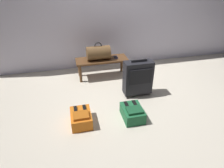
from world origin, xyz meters
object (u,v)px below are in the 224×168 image
Objects in this scene: duffel_bag_brown at (98,53)px; backpack_green at (132,113)px; bench at (102,62)px; cell_phone at (116,57)px; suitcase_upright_charcoal at (138,77)px; backpack_orange at (81,118)px.

backpack_green is (0.24, -1.36, -0.42)m from duffel_bag_brown.
cell_phone reaches higher than bench.
suitcase_upright_charcoal is 1.73× the size of backpack_orange.
backpack_orange is 0.73m from backpack_green.
bench is 2.27× the size of duffel_bag_brown.
bench is 0.29m from cell_phone.
duffel_bag_brown is 0.96m from suitcase_upright_charcoal.
cell_phone reaches higher than backpack_orange.
cell_phone is (0.28, 0.02, 0.06)m from bench.
duffel_bag_brown is 1.45m from backpack_orange.
backpack_orange is at bearing -110.50° from duffel_bag_brown.
duffel_bag_brown is at bearing 123.08° from suitcase_upright_charcoal.
cell_phone is 1.59m from backpack_orange.
duffel_bag_brown is 0.37m from cell_phone.
backpack_green is (-0.27, -0.57, -0.24)m from suitcase_upright_charcoal.
duffel_bag_brown is 1.16× the size of backpack_orange.
cell_phone is at bearing 57.82° from backpack_orange.
bench reaches higher than backpack_green.
backpack_orange is (-0.49, -1.30, -0.42)m from duffel_bag_brown.
duffel_bag_brown reaches higher than suitcase_upright_charcoal.
cell_phone is 0.38× the size of backpack_orange.
backpack_green is at bearing -94.17° from cell_phone.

